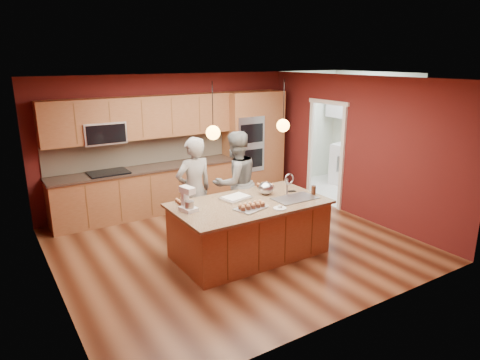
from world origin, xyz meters
TOP-DOWN VIEW (x-y plane):
  - floor at (0.00, 0.00)m, footprint 5.50×5.50m
  - ceiling at (0.00, 0.00)m, footprint 5.50×5.50m
  - wall_back at (0.00, 2.50)m, footprint 5.50×0.00m
  - wall_front at (0.00, -2.50)m, footprint 5.50×0.00m
  - wall_left at (-2.75, 0.00)m, footprint 0.00×5.00m
  - wall_right at (2.75, 0.00)m, footprint 0.00×5.00m
  - cabinet_run at (-0.68, 2.25)m, footprint 3.74×0.64m
  - oven_column at (1.85, 2.19)m, footprint 1.30×0.62m
  - doorway_trim at (2.73, 0.80)m, footprint 0.08×1.11m
  - laundry_room at (4.35, 1.20)m, footprint 2.60×2.70m
  - pendant_left at (-0.60, -0.43)m, footprint 0.20×0.20m
  - pendant_right at (0.63, -0.43)m, footprint 0.20×0.20m
  - island at (0.03, -0.44)m, footprint 2.36×1.32m
  - person_left at (-0.48, 0.48)m, footprint 0.68×0.47m
  - person_right at (0.32, 0.48)m, footprint 0.92×0.74m
  - stand_mixer at (-0.95, -0.27)m, footprint 0.23×0.29m
  - sheet_cake at (-0.08, -0.20)m, footprint 0.50×0.41m
  - cooling_rack at (-0.14, -0.70)m, footprint 0.52×0.43m
  - mixing_bowl at (0.46, -0.24)m, footprint 0.25×0.25m
  - plate at (0.23, -0.92)m, footprint 0.20×0.20m
  - tumbler at (1.11, -0.66)m, footprint 0.07×0.07m
  - phone at (0.91, -0.36)m, footprint 0.14×0.10m
  - cupcakes_left at (-0.86, 0.04)m, footprint 0.22×0.29m
  - cupcakes_rack at (-0.12, -0.70)m, footprint 0.43×0.17m
  - cupcakes_right at (0.67, 0.06)m, footprint 0.26×0.26m
  - washer at (4.22, 0.83)m, footprint 0.72×0.74m
  - dryer at (4.20, 1.59)m, footprint 0.76×0.77m

SIDE VIEW (x-z plane):
  - floor at x=0.00m, z-range 0.00..0.00m
  - island at x=0.03m, z-range -0.18..1.07m
  - washer at x=4.22m, z-range 0.00..0.92m
  - dryer at x=4.20m, z-range 0.00..0.99m
  - phone at x=0.91m, z-range 0.87..0.88m
  - plate at x=0.23m, z-range 0.87..0.88m
  - cooling_rack at x=-0.14m, z-range 0.87..0.89m
  - sheet_cake at x=-0.08m, z-range 0.87..0.91m
  - person_left at x=-0.48m, z-range 0.00..1.79m
  - cupcakes_left at x=-0.86m, z-range 0.87..0.93m
  - person_right at x=0.32m, z-range 0.00..1.81m
  - cupcakes_right at x=0.67m, z-range 0.87..0.95m
  - cupcakes_rack at x=-0.12m, z-range 0.89..0.96m
  - tumbler at x=1.11m, z-range 0.87..1.01m
  - mixing_bowl at x=0.46m, z-range 0.86..1.08m
  - cabinet_run at x=-0.68m, z-range -0.17..2.13m
  - stand_mixer at x=-0.95m, z-range 0.84..1.20m
  - doorway_trim at x=2.73m, z-range -0.05..2.15m
  - oven_column at x=1.85m, z-range 0.00..2.30m
  - wall_back at x=0.00m, z-range -1.40..4.10m
  - wall_front at x=0.00m, z-range -1.40..4.10m
  - wall_left at x=-2.75m, z-range -1.15..3.85m
  - wall_right at x=2.75m, z-range -1.15..3.85m
  - laundry_room at x=4.35m, z-range 0.60..3.30m
  - pendant_left at x=-0.60m, z-range 1.60..2.40m
  - pendant_right at x=0.63m, z-range 1.60..2.40m
  - ceiling at x=0.00m, z-range 2.70..2.70m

